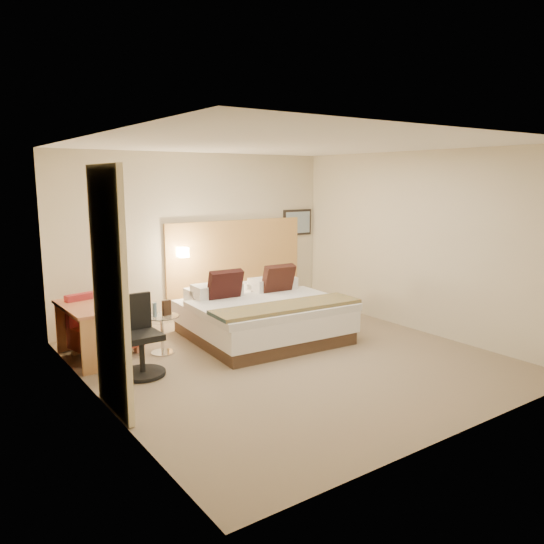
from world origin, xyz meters
TOP-DOWN VIEW (x-y plane):
  - floor at (0.00, 0.00)m, footprint 4.80×5.00m
  - ceiling at (0.00, 0.00)m, footprint 4.80×5.00m
  - wall_back at (0.00, 2.51)m, footprint 4.80×0.02m
  - wall_front at (0.00, -2.51)m, footprint 4.80×0.02m
  - wall_left at (-2.41, 0.00)m, footprint 0.02×5.00m
  - wall_right at (2.41, 0.00)m, footprint 0.02×5.00m
  - headboard_panel at (0.70, 2.47)m, footprint 2.60×0.04m
  - art_frame at (2.02, 2.48)m, footprint 0.62×0.03m
  - art_canvas at (2.02, 2.46)m, footprint 0.54×0.01m
  - lamp_arm at (-0.35, 2.42)m, footprint 0.02×0.12m
  - lamp_shade at (-0.35, 2.36)m, footprint 0.15×0.15m
  - curtain at (-2.36, -0.25)m, footprint 0.06×0.90m
  - bottle_a at (-1.33, 1.17)m, footprint 0.07×0.07m
  - menu_folder at (-1.18, 1.15)m, footprint 0.13×0.08m
  - bed at (0.23, 1.00)m, footprint 2.18×2.13m
  - lounge_chair at (-1.88, 1.63)m, footprint 0.89×0.82m
  - side_table at (-1.25, 1.16)m, footprint 0.57×0.57m
  - desk at (-2.11, 1.46)m, footprint 0.56×1.16m
  - desk_chair at (-1.77, 0.58)m, footprint 0.54×0.54m

SIDE VIEW (x-z plane):
  - floor at x=0.00m, z-range -0.02..0.00m
  - side_table at x=-1.25m, z-range 0.03..0.54m
  - lounge_chair at x=-1.88m, z-range -0.08..0.72m
  - bed at x=0.23m, z-range -0.18..0.83m
  - desk_chair at x=-1.77m, z-range -0.08..0.86m
  - desk at x=-2.11m, z-range 0.21..0.92m
  - bottle_a at x=-1.33m, z-range 0.51..0.70m
  - menu_folder at x=-1.18m, z-range 0.51..0.72m
  - headboard_panel at x=0.70m, z-range 0.30..1.60m
  - lamp_arm at x=-0.35m, z-range 1.14..1.16m
  - lamp_shade at x=-0.35m, z-range 1.07..1.22m
  - curtain at x=-2.36m, z-range 0.01..2.43m
  - wall_back at x=0.00m, z-range 0.00..2.70m
  - wall_front at x=0.00m, z-range 0.00..2.70m
  - wall_left at x=-2.41m, z-range 0.00..2.70m
  - wall_right at x=2.41m, z-range 0.00..2.70m
  - art_frame at x=2.02m, z-range 1.27..1.73m
  - art_canvas at x=2.02m, z-range 1.30..1.70m
  - ceiling at x=0.00m, z-range 2.70..2.72m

